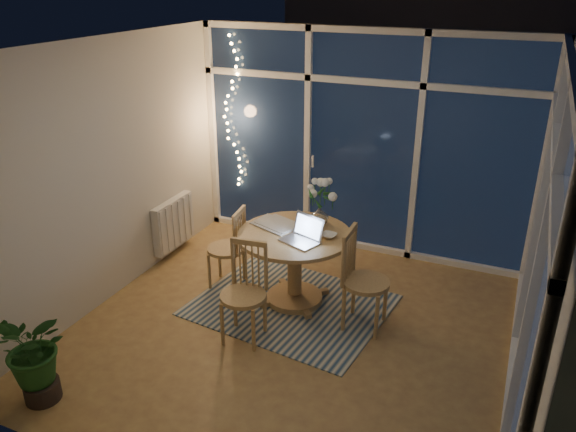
# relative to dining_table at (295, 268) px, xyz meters

# --- Properties ---
(floor) EXTENTS (4.00, 4.00, 0.00)m
(floor) POSITION_rel_dining_table_xyz_m (0.20, -0.49, -0.39)
(floor) COLOR olive
(floor) RESTS_ON ground
(ceiling) EXTENTS (4.00, 4.00, 0.00)m
(ceiling) POSITION_rel_dining_table_xyz_m (0.20, -0.49, 2.21)
(ceiling) COLOR white
(ceiling) RESTS_ON wall_back
(wall_back) EXTENTS (4.00, 0.04, 2.60)m
(wall_back) POSITION_rel_dining_table_xyz_m (0.20, 1.51, 0.91)
(wall_back) COLOR beige
(wall_back) RESTS_ON floor
(wall_front) EXTENTS (4.00, 0.04, 2.60)m
(wall_front) POSITION_rel_dining_table_xyz_m (0.20, -2.49, 0.91)
(wall_front) COLOR beige
(wall_front) RESTS_ON floor
(wall_left) EXTENTS (0.04, 4.00, 2.60)m
(wall_left) POSITION_rel_dining_table_xyz_m (-1.80, -0.49, 0.91)
(wall_left) COLOR beige
(wall_left) RESTS_ON floor
(wall_right) EXTENTS (0.04, 4.00, 2.60)m
(wall_right) POSITION_rel_dining_table_xyz_m (2.20, -0.49, 0.91)
(wall_right) COLOR beige
(wall_right) RESTS_ON floor
(window_wall_back) EXTENTS (4.00, 0.10, 2.60)m
(window_wall_back) POSITION_rel_dining_table_xyz_m (0.20, 1.47, 0.91)
(window_wall_back) COLOR white
(window_wall_back) RESTS_ON floor
(window_wall_right) EXTENTS (0.10, 4.00, 2.60)m
(window_wall_right) POSITION_rel_dining_table_xyz_m (2.16, -0.49, 0.91)
(window_wall_right) COLOR white
(window_wall_right) RESTS_ON floor
(radiator) EXTENTS (0.10, 0.70, 0.58)m
(radiator) POSITION_rel_dining_table_xyz_m (-1.74, 0.41, 0.01)
(radiator) COLOR silver
(radiator) RESTS_ON wall_left
(fairy_lights) EXTENTS (0.24, 0.10, 1.85)m
(fairy_lights) POSITION_rel_dining_table_xyz_m (-1.45, 1.39, 1.14)
(fairy_lights) COLOR #FFC066
(fairy_lights) RESTS_ON window_wall_back
(garden_patio) EXTENTS (12.00, 6.00, 0.10)m
(garden_patio) POSITION_rel_dining_table_xyz_m (0.70, 4.51, -0.45)
(garden_patio) COLOR black
(garden_patio) RESTS_ON ground
(garden_fence) EXTENTS (11.00, 0.08, 1.80)m
(garden_fence) POSITION_rel_dining_table_xyz_m (0.20, 5.01, 0.51)
(garden_fence) COLOR #3A2215
(garden_fence) RESTS_ON ground
(neighbour_roof) EXTENTS (7.00, 3.00, 2.20)m
(neighbour_roof) POSITION_rel_dining_table_xyz_m (0.50, 8.01, 1.81)
(neighbour_roof) COLOR #373942
(neighbour_roof) RESTS_ON ground
(garden_shrubs) EXTENTS (0.90, 0.90, 0.90)m
(garden_shrubs) POSITION_rel_dining_table_xyz_m (-0.60, 2.91, 0.06)
(garden_shrubs) COLOR #163316
(garden_shrubs) RESTS_ON ground
(rug) EXTENTS (2.02, 1.69, 0.01)m
(rug) POSITION_rel_dining_table_xyz_m (0.00, -0.10, -0.38)
(rug) COLOR beige
(rug) RESTS_ON floor
(dining_table) EXTENTS (1.26, 1.26, 0.77)m
(dining_table) POSITION_rel_dining_table_xyz_m (0.00, 0.00, 0.00)
(dining_table) COLOR #9B7446
(dining_table) RESTS_ON floor
(chair_left) EXTENTS (0.47, 0.47, 0.91)m
(chair_left) POSITION_rel_dining_table_xyz_m (-0.80, 0.02, 0.07)
(chair_left) COLOR #9B7446
(chair_left) RESTS_ON floor
(chair_right) EXTENTS (0.47, 0.47, 1.00)m
(chair_right) POSITION_rel_dining_table_xyz_m (0.78, -0.14, 0.12)
(chair_right) COLOR #9B7446
(chair_right) RESTS_ON floor
(chair_front) EXTENTS (0.48, 0.48, 0.95)m
(chair_front) POSITION_rel_dining_table_xyz_m (-0.17, -0.78, 0.09)
(chair_front) COLOR #9B7446
(chair_front) RESTS_ON floor
(laptop) EXTENTS (0.43, 0.40, 0.26)m
(laptop) POSITION_rel_dining_table_xyz_m (0.12, -0.16, 0.51)
(laptop) COLOR #B8B9BD
(laptop) RESTS_ON dining_table
(flower_vase) EXTENTS (0.22, 0.22, 0.21)m
(flower_vase) POSITION_rel_dining_table_xyz_m (0.14, 0.30, 0.49)
(flower_vase) COLOR silver
(flower_vase) RESTS_ON dining_table
(bowl) EXTENTS (0.17, 0.17, 0.04)m
(bowl) POSITION_rel_dining_table_xyz_m (0.33, 0.05, 0.40)
(bowl) COLOR white
(bowl) RESTS_ON dining_table
(newspapers) EXTENTS (0.47, 0.41, 0.02)m
(newspapers) POSITION_rel_dining_table_xyz_m (-0.25, 0.11, 0.39)
(newspapers) COLOR silver
(newspapers) RESTS_ON dining_table
(phone) EXTENTS (0.10, 0.05, 0.01)m
(phone) POSITION_rel_dining_table_xyz_m (0.01, -0.15, 0.39)
(phone) COLOR black
(phone) RESTS_ON dining_table
(potted_plant) EXTENTS (0.69, 0.65, 0.76)m
(potted_plant) POSITION_rel_dining_table_xyz_m (-1.27, -2.14, -0.01)
(potted_plant) COLOR #1B4D1B
(potted_plant) RESTS_ON floor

